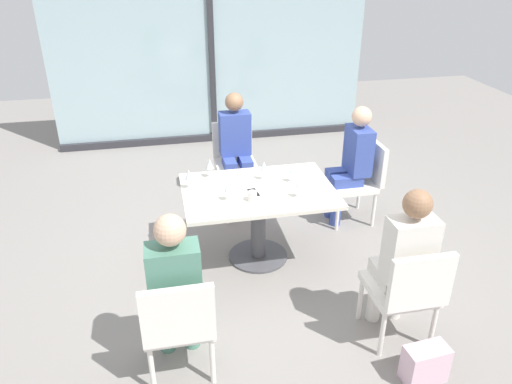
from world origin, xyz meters
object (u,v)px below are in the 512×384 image
Objects in this scene: wine_glass_1 at (293,169)px; person_far_right at (352,160)px; handbag_1 at (425,364)px; chair_near_window at (235,157)px; wine_glass_3 at (210,164)px; chair_front_right at (407,289)px; chair_far_right at (360,177)px; person_front_right at (404,256)px; dining_table_main at (258,206)px; wine_glass_5 at (189,175)px; person_near_window at (236,144)px; handbag_0 at (234,206)px; coffee_cup at (252,196)px; wine_glass_4 at (264,167)px; wine_glass_2 at (300,184)px; chair_front_left at (178,320)px; cell_phone_on_table at (254,192)px; wine_glass_0 at (228,187)px; person_front_left at (175,285)px.

person_far_right is at bearing 30.22° from wine_glass_1.
handbag_1 is at bearing -74.95° from wine_glass_1.
chair_near_window is 1.11m from wine_glass_3.
handbag_1 is (1.20, -2.01, -0.72)m from wine_glass_3.
chair_front_right is 1.00× the size of chair_far_right.
person_front_right reaches higher than wine_glass_3.
person_far_right reaches higher than chair_far_right.
dining_table_main is 0.69m from wine_glass_5.
person_near_window is 4.20× the size of handbag_1.
person_far_right is at bearing -35.72° from chair_near_window.
dining_table_main is 1.45m from person_front_right.
handbag_0 is (-1.30, 0.28, -0.36)m from chair_far_right.
wine_glass_1 reaches higher than coffee_cup.
person_far_right is at bearing 18.63° from wine_glass_4.
wine_glass_3 is 2.45m from handbag_1.
dining_table_main is 1.55× the size of chair_near_window.
wine_glass_2 is at bearing -140.22° from chair_far_right.
chair_near_window is at bearing 68.16° from wine_glass_3.
wine_glass_4 is (-0.72, 1.48, 0.37)m from chair_front_right.
chair_front_right is (0.81, -2.61, 0.00)m from chair_near_window.
chair_front_right is at bearing -98.88° from person_far_right.
wine_glass_3 is 1.00× the size of wine_glass_5.
chair_front_left is 2.25m from handbag_0.
cell_phone_on_table is at bearing 113.00° from handbag_1.
cell_phone_on_table is at bearing 22.27° from wine_glass_0.
chair_near_window is 9.67× the size of coffee_cup.
person_front_right reaches higher than handbag_0.
handbag_0 is at bearing 107.01° from wine_glass_4.
handbag_0 is at bearing 96.99° from dining_table_main.
coffee_cup is at bearing 54.05° from person_front_left.
handbag_0 is at bearing 166.76° from person_far_right.
cell_phone_on_table is at bearing 75.07° from coffee_cup.
wine_glass_3 is at bearing -173.39° from chair_far_right.
wine_glass_1 is at bearing -153.02° from chair_far_right.
coffee_cup is at bearing -115.33° from handbag_0.
cell_phone_on_table is (-0.06, -0.06, 0.18)m from dining_table_main.
cell_phone_on_table is (0.33, -0.40, -0.13)m from wine_glass_3.
wine_glass_5 is at bearing -119.57° from person_near_window.
chair_front_right is at bearing -90.00° from person_front_right.
dining_table_main is at bearing 41.19° from cell_phone_on_table.
chair_far_right is 6.04× the size of cell_phone_on_table.
dining_table_main is at bearing -40.41° from wine_glass_3.
dining_table_main is 1.31m from chair_near_window.
person_far_right is 1.40m from coffee_cup.
chair_far_right reaches higher than handbag_0.
handbag_1 is at bearing -71.12° from wine_glass_2.
person_far_right is 6.81× the size of wine_glass_0.
dining_table_main is 1.07× the size of person_far_right.
person_far_right is 0.89m from wine_glass_1.
wine_glass_2 is 1.00× the size of wine_glass_3.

